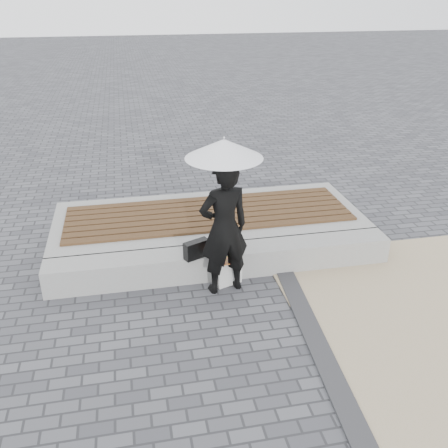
{
  "coord_description": "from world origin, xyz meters",
  "views": [
    {
      "loc": [
        -1.21,
        -4.53,
        3.82
      ],
      "look_at": [
        -0.07,
        1.18,
        1.0
      ],
      "focal_mm": 39.82,
      "sensor_mm": 36.0,
      "label": 1
    }
  ],
  "objects_px": {
    "parasol": "(224,149)",
    "woman": "(224,228)",
    "seating_ledge": "(223,261)",
    "canvas_tote": "(228,271)",
    "handbag": "(196,249)"
  },
  "relations": [
    {
      "from": "parasol",
      "to": "woman",
      "type": "bearing_deg",
      "value": -90.0
    },
    {
      "from": "seating_ledge",
      "to": "canvas_tote",
      "type": "xyz_separation_m",
      "value": [
        0.01,
        -0.29,
        -0.0
      ]
    },
    {
      "from": "seating_ledge",
      "to": "handbag",
      "type": "relative_size",
      "value": 14.01
    },
    {
      "from": "seating_ledge",
      "to": "handbag",
      "type": "xyz_separation_m",
      "value": [
        -0.41,
        -0.17,
        0.33
      ]
    },
    {
      "from": "parasol",
      "to": "handbag",
      "type": "xyz_separation_m",
      "value": [
        -0.34,
        0.25,
        -1.49
      ]
    },
    {
      "from": "seating_ledge",
      "to": "parasol",
      "type": "xyz_separation_m",
      "value": [
        -0.07,
        -0.42,
        1.82
      ]
    },
    {
      "from": "woman",
      "to": "handbag",
      "type": "height_order",
      "value": "woman"
    },
    {
      "from": "woman",
      "to": "parasol",
      "type": "bearing_deg",
      "value": -101.87
    },
    {
      "from": "woman",
      "to": "canvas_tote",
      "type": "xyz_separation_m",
      "value": [
        0.08,
        0.13,
        -0.74
      ]
    },
    {
      "from": "handbag",
      "to": "canvas_tote",
      "type": "distance_m",
      "value": 0.55
    },
    {
      "from": "parasol",
      "to": "canvas_tote",
      "type": "bearing_deg",
      "value": 57.23
    },
    {
      "from": "woman",
      "to": "handbag",
      "type": "relative_size",
      "value": 5.25
    },
    {
      "from": "handbag",
      "to": "canvas_tote",
      "type": "relative_size",
      "value": 0.9
    },
    {
      "from": "seating_ledge",
      "to": "handbag",
      "type": "distance_m",
      "value": 0.55
    },
    {
      "from": "parasol",
      "to": "handbag",
      "type": "height_order",
      "value": "parasol"
    }
  ]
}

